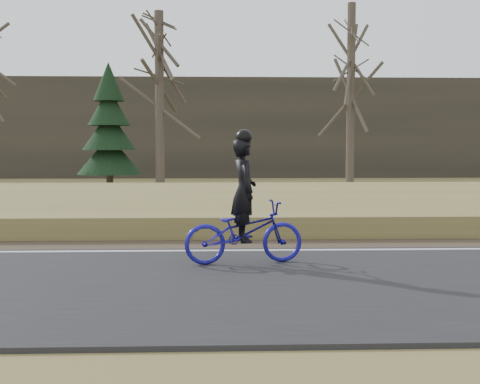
{
  "coord_description": "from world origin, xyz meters",
  "views": [
    {
      "loc": [
        1.19,
        -11.72,
        1.96
      ],
      "look_at": [
        1.67,
        0.5,
        1.1
      ],
      "focal_mm": 50.0,
      "sensor_mm": 36.0,
      "label": 1
    }
  ],
  "objects": [
    {
      "name": "conifer",
      "position": [
        -2.99,
        15.33,
        2.5
      ],
      "size": [
        2.6,
        2.6,
        5.28
      ],
      "color": "#4C4538",
      "rests_on": "ground"
    },
    {
      "name": "ballast",
      "position": [
        0.0,
        8.0,
        0.23
      ],
      "size": [
        120.0,
        3.0,
        0.45
      ],
      "primitive_type": "cube",
      "color": "slate",
      "rests_on": "ground"
    },
    {
      "name": "treeline_backdrop",
      "position": [
        0.0,
        30.0,
        3.0
      ],
      "size": [
        120.0,
        4.0,
        6.0
      ],
      "primitive_type": "cube",
      "color": "#383328",
      "rests_on": "ground"
    },
    {
      "name": "shoulder",
      "position": [
        0.0,
        1.2,
        0.02
      ],
      "size": [
        120.0,
        1.6,
        0.04
      ],
      "primitive_type": "cube",
      "color": "#473A2B",
      "rests_on": "ground"
    },
    {
      "name": "bare_tree_center",
      "position": [
        7.19,
        17.45,
        4.06
      ],
      "size": [
        0.36,
        0.36,
        8.13
      ],
      "primitive_type": "cylinder",
      "color": "#4C4538",
      "rests_on": "ground"
    },
    {
      "name": "cyclist",
      "position": [
        1.67,
        -1.08,
        0.73
      ],
      "size": [
        2.01,
        0.99,
        2.15
      ],
      "rotation": [
        0.0,
        0.0,
        1.74
      ],
      "color": "navy",
      "rests_on": "road"
    },
    {
      "name": "railroad",
      "position": [
        0.0,
        8.0,
        0.53
      ],
      "size": [
        120.0,
        2.4,
        0.29
      ],
      "color": "black",
      "rests_on": "ballast"
    },
    {
      "name": "ground",
      "position": [
        0.0,
        0.0,
        0.0
      ],
      "size": [
        120.0,
        120.0,
        0.0
      ],
      "primitive_type": "plane",
      "color": "olive",
      "rests_on": "ground"
    },
    {
      "name": "edge_line",
      "position": [
        0.0,
        0.2,
        0.07
      ],
      "size": [
        120.0,
        0.12,
        0.01
      ],
      "primitive_type": "cube",
      "color": "silver",
      "rests_on": "road"
    },
    {
      "name": "embankment",
      "position": [
        0.0,
        4.2,
        0.22
      ],
      "size": [
        120.0,
        5.0,
        0.44
      ],
      "primitive_type": "cube",
      "color": "olive",
      "rests_on": "ground"
    },
    {
      "name": "road",
      "position": [
        0.0,
        -2.5,
        0.03
      ],
      "size": [
        120.0,
        6.0,
        0.06
      ],
      "primitive_type": "cube",
      "color": "black",
      "rests_on": "ground"
    },
    {
      "name": "bare_tree_near_left",
      "position": [
        -0.88,
        14.18,
        3.53
      ],
      "size": [
        0.36,
        0.36,
        7.07
      ],
      "primitive_type": "cylinder",
      "color": "#4C4538",
      "rests_on": "ground"
    }
  ]
}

